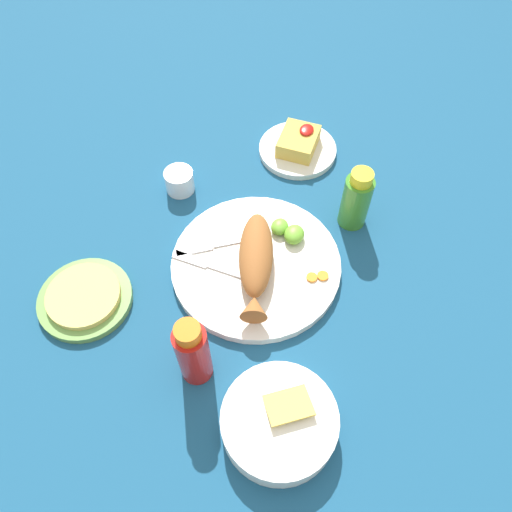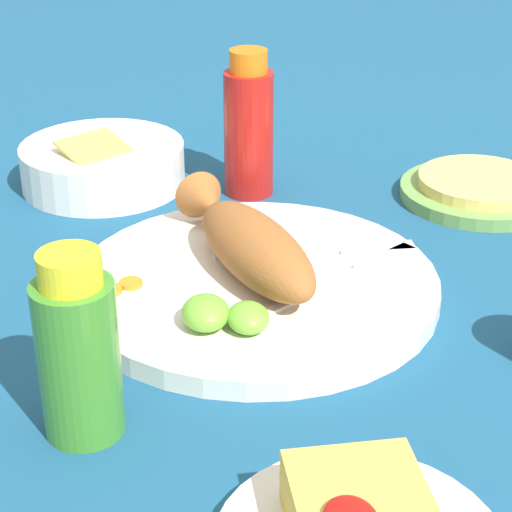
# 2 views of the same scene
# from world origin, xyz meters

# --- Properties ---
(ground_plane) EXTENTS (4.00, 4.00, 0.00)m
(ground_plane) POSITION_xyz_m (0.00, 0.00, 0.00)
(ground_plane) COLOR navy
(main_plate) EXTENTS (0.32, 0.32, 0.02)m
(main_plate) POSITION_xyz_m (0.00, 0.00, 0.01)
(main_plate) COLOR silver
(main_plate) RESTS_ON ground_plane
(fried_fish) EXTENTS (0.23, 0.12, 0.05)m
(fried_fish) POSITION_xyz_m (-0.01, -0.00, 0.04)
(fried_fish) COLOR #935628
(fried_fish) RESTS_ON main_plate
(fork_near) EXTENTS (0.02, 0.19, 0.00)m
(fork_near) POSITION_xyz_m (-0.04, 0.07, 0.02)
(fork_near) COLOR silver
(fork_near) RESTS_ON main_plate
(fork_far) EXTENTS (0.11, 0.16, 0.00)m
(fork_far) POSITION_xyz_m (0.01, 0.08, 0.02)
(fork_far) COLOR silver
(fork_far) RESTS_ON main_plate
(carrot_slice_near) EXTENTS (0.02, 0.02, 0.00)m
(carrot_slice_near) POSITION_xyz_m (0.01, -0.13, 0.02)
(carrot_slice_near) COLOR orange
(carrot_slice_near) RESTS_ON main_plate
(carrot_slice_mid) EXTENTS (0.02, 0.02, 0.00)m
(carrot_slice_mid) POSITION_xyz_m (0.00, -0.11, 0.02)
(carrot_slice_mid) COLOR orange
(carrot_slice_mid) RESTS_ON main_plate
(lime_wedge_main) EXTENTS (0.05, 0.04, 0.02)m
(lime_wedge_main) POSITION_xyz_m (0.08, -0.05, 0.03)
(lime_wedge_main) COLOR #6BB233
(lime_wedge_main) RESTS_ON main_plate
(lime_wedge_side) EXTENTS (0.04, 0.03, 0.02)m
(lime_wedge_side) POSITION_xyz_m (0.09, -0.02, 0.03)
(lime_wedge_side) COLOR #6BB233
(lime_wedge_side) RESTS_ON main_plate
(hot_sauce_bottle_red) EXTENTS (0.05, 0.05, 0.16)m
(hot_sauce_bottle_red) POSITION_xyz_m (-0.23, 0.03, 0.07)
(hot_sauce_bottle_red) COLOR #B21914
(hot_sauce_bottle_red) RESTS_ON ground_plane
(hot_sauce_bottle_green) EXTENTS (0.06, 0.06, 0.14)m
(hot_sauce_bottle_green) POSITION_xyz_m (0.17, -0.15, 0.06)
(hot_sauce_bottle_green) COLOR #3D8428
(hot_sauce_bottle_green) RESTS_ON ground_plane
(guacamole_bowl) EXTENTS (0.18, 0.18, 0.06)m
(guacamole_bowl) POSITION_xyz_m (-0.27, -0.13, 0.03)
(guacamole_bowl) COLOR white
(guacamole_bowl) RESTS_ON ground_plane
(tortilla_plate) EXTENTS (0.17, 0.17, 0.01)m
(tortilla_plate) POSITION_xyz_m (-0.17, 0.27, 0.01)
(tortilla_plate) COLOR #6B9E4C
(tortilla_plate) RESTS_ON ground_plane
(tortilla_stack) EXTENTS (0.13, 0.13, 0.01)m
(tortilla_stack) POSITION_xyz_m (-0.17, 0.27, 0.02)
(tortilla_stack) COLOR #E0C666
(tortilla_stack) RESTS_ON tortilla_plate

